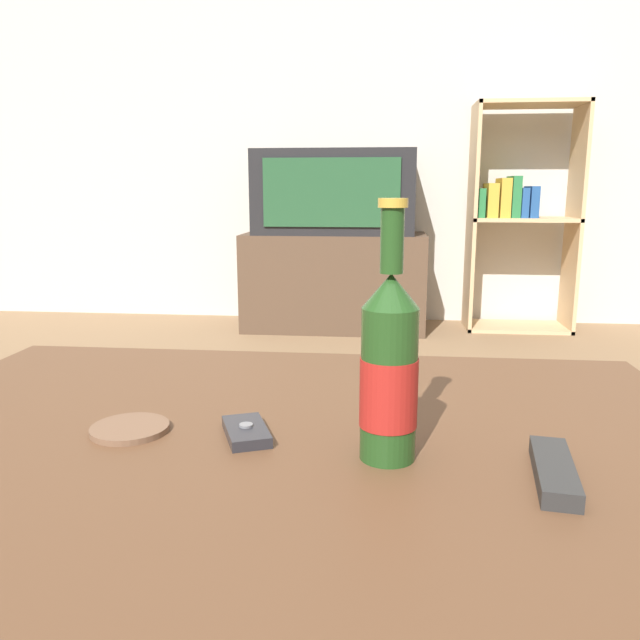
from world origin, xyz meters
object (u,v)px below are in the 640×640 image
(tv_stand, at_px, (334,281))
(cell_phone, at_px, (246,431))
(remote_control, at_px, (554,471))
(beer_bottle, at_px, (389,369))
(bookshelf, at_px, (518,213))
(television, at_px, (335,192))

(tv_stand, relative_size, cell_phone, 9.43)
(cell_phone, xyz_separation_m, remote_control, (0.36, -0.08, 0.00))
(beer_bottle, bearing_deg, cell_phone, 165.94)
(bookshelf, distance_m, cell_phone, 2.94)
(cell_phone, height_order, remote_control, remote_control)
(beer_bottle, bearing_deg, remote_control, -12.17)
(bookshelf, relative_size, beer_bottle, 4.07)
(bookshelf, bearing_deg, television, -174.93)
(beer_bottle, bearing_deg, television, 95.89)
(tv_stand, height_order, beer_bottle, beer_bottle)
(television, height_order, cell_phone, television)
(beer_bottle, relative_size, cell_phone, 2.83)
(television, xyz_separation_m, beer_bottle, (0.28, -2.75, -0.18))
(television, xyz_separation_m, cell_phone, (0.11, -2.71, -0.29))
(television, bearing_deg, beer_bottle, -84.11)
(tv_stand, relative_size, beer_bottle, 3.33)
(tv_stand, relative_size, bookshelf, 0.82)
(beer_bottle, xyz_separation_m, remote_control, (0.18, -0.04, -0.10))
(remote_control, bearing_deg, tv_stand, 107.30)
(beer_bottle, height_order, remote_control, beer_bottle)
(tv_stand, bearing_deg, television, -90.00)
(bookshelf, bearing_deg, tv_stand, -175.15)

